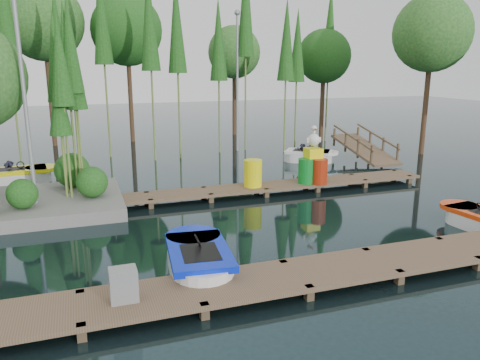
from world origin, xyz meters
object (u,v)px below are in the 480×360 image
object	(u,v)px
utility_cabinet	(124,285)
drum_cluster	(314,166)
boat_yellow_far	(19,176)
boat_blue	(199,261)
yellow_barrel	(253,173)
island	(0,111)

from	to	relation	value
utility_cabinet	drum_cluster	size ratio (longest dim) A/B	0.29
utility_cabinet	boat_yellow_far	bearing A→B (deg)	104.20
boat_yellow_far	utility_cabinet	distance (m)	11.95
boat_blue	yellow_barrel	xyz separation A→B (m)	(3.45, 5.71, 0.50)
island	utility_cabinet	size ratio (longest dim) A/B	11.00
boat_blue	drum_cluster	xyz separation A→B (m)	(5.81, 5.56, 0.64)
island	boat_blue	distance (m)	8.44
boat_blue	utility_cabinet	world-z (taller)	utility_cabinet
island	yellow_barrel	size ratio (longest dim) A/B	6.98
island	boat_yellow_far	size ratio (longest dim) A/B	2.33
island	yellow_barrel	distance (m)	8.37
boat_yellow_far	drum_cluster	xyz separation A→B (m)	(10.49, -4.73, 0.62)
boat_blue	yellow_barrel	world-z (taller)	yellow_barrel
boat_blue	utility_cabinet	size ratio (longest dim) A/B	4.92
island	drum_cluster	world-z (taller)	island
boat_blue	boat_yellow_far	distance (m)	11.30
utility_cabinet	island	bearing A→B (deg)	109.64
yellow_barrel	utility_cabinet	bearing A→B (deg)	-126.62
boat_yellow_far	boat_blue	bearing A→B (deg)	-51.17
yellow_barrel	drum_cluster	xyz separation A→B (m)	(2.36, -0.16, 0.14)
drum_cluster	island	bearing A→B (deg)	174.77
island	drum_cluster	bearing A→B (deg)	-5.23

